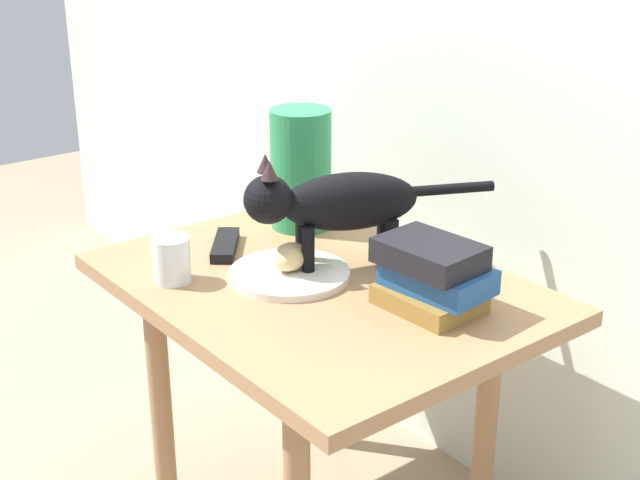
# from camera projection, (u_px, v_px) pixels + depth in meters

# --- Properties ---
(side_table) EXTENTS (0.80, 0.60, 0.57)m
(side_table) POSITION_uv_depth(u_px,v_px,m) (320.00, 319.00, 1.67)
(side_table) COLOR #9E724C
(side_table) RESTS_ON ground
(plate) EXTENTS (0.22, 0.22, 0.01)m
(plate) POSITION_uv_depth(u_px,v_px,m) (290.00, 274.00, 1.65)
(plate) COLOR silver
(plate) RESTS_ON side_table
(bread_roll) EXTENTS (0.09, 0.10, 0.05)m
(bread_roll) POSITION_uv_depth(u_px,v_px,m) (290.00, 257.00, 1.64)
(bread_roll) COLOR #E0BC7A
(bread_roll) RESTS_ON plate
(cat) EXTENTS (0.24, 0.44, 0.23)m
(cat) POSITION_uv_depth(u_px,v_px,m) (334.00, 203.00, 1.64)
(cat) COLOR black
(cat) RESTS_ON side_table
(book_stack) EXTENTS (0.19, 0.15, 0.12)m
(book_stack) POSITION_uv_depth(u_px,v_px,m) (432.00, 275.00, 1.51)
(book_stack) COLOR olive
(book_stack) RESTS_ON side_table
(green_vase) EXTENTS (0.13, 0.13, 0.25)m
(green_vase) POSITION_uv_depth(u_px,v_px,m) (301.00, 169.00, 1.85)
(green_vase) COLOR #288C51
(green_vase) RESTS_ON side_table
(candle_jar) EXTENTS (0.07, 0.07, 0.08)m
(candle_jar) POSITION_uv_depth(u_px,v_px,m) (172.00, 262.00, 1.62)
(candle_jar) COLOR silver
(candle_jar) RESTS_ON side_table
(tv_remote) EXTENTS (0.14, 0.13, 0.02)m
(tv_remote) POSITION_uv_depth(u_px,v_px,m) (225.00, 245.00, 1.77)
(tv_remote) COLOR black
(tv_remote) RESTS_ON side_table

